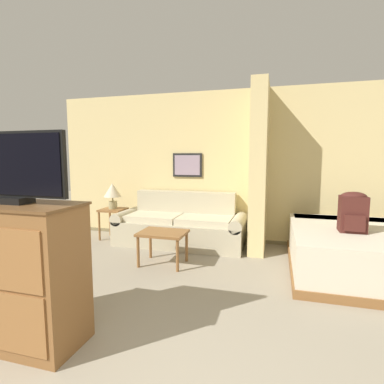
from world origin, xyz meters
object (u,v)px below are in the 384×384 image
Objects in this scene: coffee_table at (163,236)px; tv_dresser at (20,274)px; couch at (181,226)px; table_lamp at (112,192)px; tv at (12,167)px; bed at (364,251)px; backpack at (353,211)px.

coffee_table is 1.99m from tv_dresser.
table_lamp reaches higher than couch.
tv_dresser reaches higher than table_lamp.
table_lamp is at bearing 143.90° from coffee_table.
bed is at bearing 37.83° from tv.
coffee_table is 0.67× the size of tv.
tv is (0.90, -2.91, 0.54)m from table_lamp.
tv_dresser is at bearing -90.00° from tv.
couch is 1.00m from coffee_table.
tv_dresser is 2.28× the size of backpack.
couch is at bearing 167.21° from bed.
table_lamp reaches higher than bed.
tv_dresser reaches higher than coffee_table.
tv_dresser is 1.19× the size of tv.
tv is 1.91× the size of backpack.
table_lamp is 0.24× the size of bed.
couch is 4.40× the size of backpack.
table_lamp is at bearing 171.57° from bed.
tv reaches higher than couch.
tv is (-0.44, -1.93, 1.00)m from coffee_table.
tv is 3.96m from bed.
bed is 0.59m from backpack.
tv is at bearing -102.85° from coffee_table.
tv_dresser reaches higher than couch.
bed is (2.63, -0.60, -0.02)m from couch.
backpack reaches higher than coffee_table.
tv is at bearing -142.45° from backpack.
table_lamp is 3.10m from tv.
tv_dresser reaches higher than backpack.
table_lamp is (-1.34, 0.98, 0.46)m from coffee_table.
bed is at bearing 41.85° from backpack.
backpack is (3.72, -0.75, -0.04)m from table_lamp.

